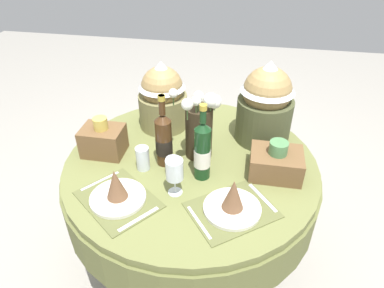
{
  "coord_description": "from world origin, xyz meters",
  "views": [
    {
      "loc": [
        0.25,
        -1.35,
        1.82
      ],
      "look_at": [
        0.0,
        0.03,
        0.84
      ],
      "focal_mm": 32.68,
      "sensor_mm": 36.0,
      "label": 1
    }
  ],
  "objects_px": {
    "place_setting_right": "(233,202)",
    "tumbler_near_right": "(143,158)",
    "wine_glass_left": "(174,170)",
    "gift_tub_back_left": "(162,93)",
    "wine_bottle_left": "(164,139)",
    "woven_basket_side_right": "(276,162)",
    "gift_tub_back_right": "(266,100)",
    "dining_table": "(191,183)",
    "wine_bottle_centre": "(202,151)",
    "tumbler_near_left": "(173,167)",
    "woven_basket_side_left": "(103,140)",
    "place_setting_left": "(117,192)",
    "flower_vase": "(199,127)"
  },
  "relations": [
    {
      "from": "dining_table",
      "to": "wine_bottle_centre",
      "type": "distance_m",
      "value": 0.32
    },
    {
      "from": "place_setting_left",
      "to": "flower_vase",
      "type": "bearing_deg",
      "value": 52.81
    },
    {
      "from": "flower_vase",
      "to": "tumbler_near_left",
      "type": "relative_size",
      "value": 3.98
    },
    {
      "from": "dining_table",
      "to": "woven_basket_side_right",
      "type": "relative_size",
      "value": 5.34
    },
    {
      "from": "place_setting_right",
      "to": "gift_tub_back_left",
      "type": "relative_size",
      "value": 1.12
    },
    {
      "from": "place_setting_right",
      "to": "wine_bottle_centre",
      "type": "xyz_separation_m",
      "value": [
        -0.16,
        0.2,
        0.1
      ]
    },
    {
      "from": "dining_table",
      "to": "tumbler_near_right",
      "type": "distance_m",
      "value": 0.31
    },
    {
      "from": "dining_table",
      "to": "wine_bottle_centre",
      "type": "bearing_deg",
      "value": -55.54
    },
    {
      "from": "woven_basket_side_right",
      "to": "dining_table",
      "type": "bearing_deg",
      "value": 176.5
    },
    {
      "from": "place_setting_left",
      "to": "gift_tub_back_right",
      "type": "height_order",
      "value": "gift_tub_back_right"
    },
    {
      "from": "dining_table",
      "to": "place_setting_right",
      "type": "height_order",
      "value": "place_setting_right"
    },
    {
      "from": "gift_tub_back_right",
      "to": "gift_tub_back_left",
      "type": "bearing_deg",
      "value": 176.48
    },
    {
      "from": "place_setting_right",
      "to": "woven_basket_side_right",
      "type": "relative_size",
      "value": 1.81
    },
    {
      "from": "tumbler_near_left",
      "to": "gift_tub_back_left",
      "type": "distance_m",
      "value": 0.48
    },
    {
      "from": "place_setting_right",
      "to": "wine_bottle_left",
      "type": "bearing_deg",
      "value": 142.79
    },
    {
      "from": "place_setting_right",
      "to": "tumbler_near_left",
      "type": "xyz_separation_m",
      "value": [
        -0.29,
        0.18,
        -0.0
      ]
    },
    {
      "from": "place_setting_right",
      "to": "wine_glass_left",
      "type": "xyz_separation_m",
      "value": [
        -0.26,
        0.06,
        0.08
      ]
    },
    {
      "from": "place_setting_left",
      "to": "wine_glass_left",
      "type": "xyz_separation_m",
      "value": [
        0.23,
        0.09,
        0.08
      ]
    },
    {
      "from": "wine_bottle_left",
      "to": "wine_glass_left",
      "type": "xyz_separation_m",
      "value": [
        0.1,
        -0.2,
        -0.01
      ]
    },
    {
      "from": "wine_bottle_centre",
      "to": "wine_bottle_left",
      "type": "bearing_deg",
      "value": 160.22
    },
    {
      "from": "wine_glass_left",
      "to": "tumbler_near_left",
      "type": "bearing_deg",
      "value": 106.42
    },
    {
      "from": "place_setting_left",
      "to": "woven_basket_side_left",
      "type": "relative_size",
      "value": 2.1
    },
    {
      "from": "tumbler_near_right",
      "to": "gift_tub_back_left",
      "type": "height_order",
      "value": "gift_tub_back_left"
    },
    {
      "from": "gift_tub_back_left",
      "to": "woven_basket_side_left",
      "type": "height_order",
      "value": "gift_tub_back_left"
    },
    {
      "from": "place_setting_left",
      "to": "tumbler_near_right",
      "type": "height_order",
      "value": "place_setting_left"
    },
    {
      "from": "wine_bottle_left",
      "to": "tumbler_near_left",
      "type": "height_order",
      "value": "wine_bottle_left"
    },
    {
      "from": "wine_glass_left",
      "to": "woven_basket_side_right",
      "type": "height_order",
      "value": "same"
    },
    {
      "from": "wine_bottle_left",
      "to": "woven_basket_side_right",
      "type": "bearing_deg",
      "value": 1.01
    },
    {
      "from": "wine_bottle_centre",
      "to": "wine_glass_left",
      "type": "xyz_separation_m",
      "value": [
        -0.1,
        -0.13,
        -0.02
      ]
    },
    {
      "from": "wine_glass_left",
      "to": "woven_basket_side_left",
      "type": "distance_m",
      "value": 0.48
    },
    {
      "from": "flower_vase",
      "to": "tumbler_near_left",
      "type": "height_order",
      "value": "flower_vase"
    },
    {
      "from": "place_setting_left",
      "to": "wine_bottle_left",
      "type": "bearing_deg",
      "value": 65.38
    },
    {
      "from": "wine_bottle_left",
      "to": "gift_tub_back_left",
      "type": "height_order",
      "value": "gift_tub_back_left"
    },
    {
      "from": "gift_tub_back_left",
      "to": "woven_basket_side_left",
      "type": "distance_m",
      "value": 0.41
    },
    {
      "from": "place_setting_left",
      "to": "tumbler_near_left",
      "type": "height_order",
      "value": "place_setting_left"
    },
    {
      "from": "wine_glass_left",
      "to": "tumbler_near_right",
      "type": "xyz_separation_m",
      "value": [
        -0.19,
        0.14,
        -0.07
      ]
    },
    {
      "from": "dining_table",
      "to": "tumbler_near_right",
      "type": "height_order",
      "value": "tumbler_near_right"
    },
    {
      "from": "place_setting_right",
      "to": "tumbler_near_right",
      "type": "distance_m",
      "value": 0.49
    },
    {
      "from": "tumbler_near_left",
      "to": "tumbler_near_right",
      "type": "height_order",
      "value": "tumbler_near_right"
    },
    {
      "from": "wine_glass_left",
      "to": "tumbler_near_right",
      "type": "height_order",
      "value": "wine_glass_left"
    },
    {
      "from": "place_setting_right",
      "to": "tumbler_near_right",
      "type": "bearing_deg",
      "value": 155.17
    },
    {
      "from": "wine_glass_left",
      "to": "gift_tub_back_left",
      "type": "height_order",
      "value": "gift_tub_back_left"
    },
    {
      "from": "place_setting_left",
      "to": "place_setting_right",
      "type": "distance_m",
      "value": 0.49
    },
    {
      "from": "place_setting_left",
      "to": "flower_vase",
      "type": "xyz_separation_m",
      "value": [
        0.29,
        0.38,
        0.12
      ]
    },
    {
      "from": "wine_bottle_left",
      "to": "wine_bottle_centre",
      "type": "bearing_deg",
      "value": -19.78
    },
    {
      "from": "wine_bottle_left",
      "to": "tumbler_near_right",
      "type": "height_order",
      "value": "wine_bottle_left"
    },
    {
      "from": "place_setting_left",
      "to": "wine_bottle_left",
      "type": "distance_m",
      "value": 0.33
    },
    {
      "from": "place_setting_left",
      "to": "tumbler_near_right",
      "type": "bearing_deg",
      "value": 79.15
    },
    {
      "from": "dining_table",
      "to": "flower_vase",
      "type": "height_order",
      "value": "flower_vase"
    },
    {
      "from": "place_setting_right",
      "to": "gift_tub_back_right",
      "type": "height_order",
      "value": "gift_tub_back_right"
    }
  ]
}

